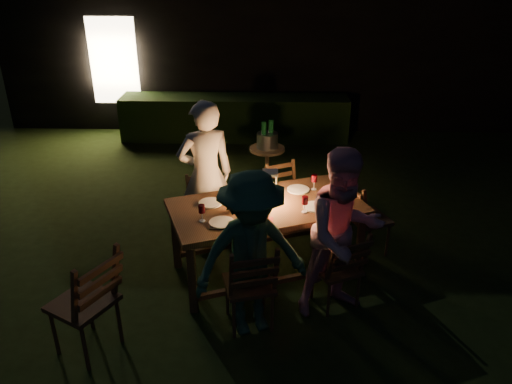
{
  "coord_description": "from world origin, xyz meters",
  "views": [
    {
      "loc": [
        0.15,
        -5.27,
        3.2
      ],
      "look_at": [
        0.02,
        -0.4,
        0.85
      ],
      "focal_mm": 35.0,
      "sensor_mm": 36.0,
      "label": 1
    }
  ],
  "objects_px": {
    "chair_far_right": "(286,211)",
    "bottle_bucket_a": "(264,138)",
    "person_house_side": "(206,175)",
    "lantern": "(270,188)",
    "chair_near_left": "(250,299)",
    "bottle_bucket_b": "(271,136)",
    "ice_bucket": "(267,140)",
    "person_opp_right": "(343,234)",
    "chair_spare": "(88,319)",
    "bottle_table": "(244,196)",
    "chair_end": "(366,230)",
    "dining_table": "(267,212)",
    "person_opp_left": "(251,256)",
    "chair_near_right": "(336,281)",
    "side_table": "(267,153)",
    "chair_far_left": "(209,224)"
  },
  "relations": [
    {
      "from": "chair_far_right",
      "to": "bottle_bucket_a",
      "type": "xyz_separation_m",
      "value": [
        -0.3,
        1.12,
        0.57
      ]
    },
    {
      "from": "person_house_side",
      "to": "lantern",
      "type": "height_order",
      "value": "person_house_side"
    },
    {
      "from": "chair_near_left",
      "to": "bottle_bucket_b",
      "type": "relative_size",
      "value": 3.06
    },
    {
      "from": "ice_bucket",
      "to": "person_opp_right",
      "type": "bearing_deg",
      "value": -74.88
    },
    {
      "from": "chair_spare",
      "to": "bottle_bucket_b",
      "type": "height_order",
      "value": "chair_spare"
    },
    {
      "from": "chair_spare",
      "to": "bottle_table",
      "type": "xyz_separation_m",
      "value": [
        1.31,
        1.16,
        0.64
      ]
    },
    {
      "from": "chair_far_right",
      "to": "chair_end",
      "type": "distance_m",
      "value": 1.03
    },
    {
      "from": "chair_far_right",
      "to": "chair_end",
      "type": "bearing_deg",
      "value": 126.3
    },
    {
      "from": "dining_table",
      "to": "person_opp_right",
      "type": "xyz_separation_m",
      "value": [
        0.71,
        -0.61,
        0.1
      ]
    },
    {
      "from": "person_opp_left",
      "to": "bottle_bucket_a",
      "type": "bearing_deg",
      "value": 67.93
    },
    {
      "from": "person_opp_left",
      "to": "bottle_table",
      "type": "relative_size",
      "value": 5.71
    },
    {
      "from": "bottle_table",
      "to": "bottle_bucket_b",
      "type": "relative_size",
      "value": 0.88
    },
    {
      "from": "person_opp_left",
      "to": "bottle_bucket_b",
      "type": "distance_m",
      "value": 3.04
    },
    {
      "from": "person_opp_right",
      "to": "chair_near_right",
      "type": "bearing_deg",
      "value": 88.46
    },
    {
      "from": "chair_spare",
      "to": "bottle_bucket_a",
      "type": "relative_size",
      "value": 3.39
    },
    {
      "from": "bottle_table",
      "to": "ice_bucket",
      "type": "distance_m",
      "value": 2.18
    },
    {
      "from": "side_table",
      "to": "bottle_bucket_b",
      "type": "height_order",
      "value": "bottle_bucket_b"
    },
    {
      "from": "chair_near_right",
      "to": "bottle_bucket_b",
      "type": "height_order",
      "value": "bottle_bucket_b"
    },
    {
      "from": "person_opp_left",
      "to": "side_table",
      "type": "height_order",
      "value": "person_opp_left"
    },
    {
      "from": "person_house_side",
      "to": "side_table",
      "type": "relative_size",
      "value": 2.61
    },
    {
      "from": "person_opp_left",
      "to": "ice_bucket",
      "type": "bearing_deg",
      "value": 67.0
    },
    {
      "from": "lantern",
      "to": "ice_bucket",
      "type": "xyz_separation_m",
      "value": [
        -0.04,
        2.01,
        -0.2
      ]
    },
    {
      "from": "chair_far_right",
      "to": "person_house_side",
      "type": "height_order",
      "value": "person_house_side"
    },
    {
      "from": "chair_near_left",
      "to": "chair_far_right",
      "type": "xyz_separation_m",
      "value": [
        0.39,
        1.79,
        -0.02
      ]
    },
    {
      "from": "chair_far_left",
      "to": "lantern",
      "type": "height_order",
      "value": "lantern"
    },
    {
      "from": "person_opp_right",
      "to": "bottle_table",
      "type": "xyz_separation_m",
      "value": [
        -0.95,
        0.52,
        0.13
      ]
    },
    {
      "from": "chair_near_left",
      "to": "person_opp_left",
      "type": "distance_m",
      "value": 0.51
    },
    {
      "from": "lantern",
      "to": "bottle_bucket_a",
      "type": "height_order",
      "value": "lantern"
    },
    {
      "from": "person_opp_left",
      "to": "chair_near_right",
      "type": "bearing_deg",
      "value": 3.24
    },
    {
      "from": "chair_far_left",
      "to": "bottle_table",
      "type": "xyz_separation_m",
      "value": [
        0.46,
        -0.65,
        0.7
      ]
    },
    {
      "from": "person_house_side",
      "to": "side_table",
      "type": "bearing_deg",
      "value": -136.26
    },
    {
      "from": "chair_spare",
      "to": "lantern",
      "type": "height_order",
      "value": "lantern"
    },
    {
      "from": "chair_far_right",
      "to": "chair_spare",
      "type": "distance_m",
      "value": 2.8
    },
    {
      "from": "dining_table",
      "to": "chair_near_left",
      "type": "xyz_separation_m",
      "value": [
        -0.15,
        -0.88,
        -0.45
      ]
    },
    {
      "from": "chair_far_left",
      "to": "bottle_bucket_a",
      "type": "relative_size",
      "value": 2.81
    },
    {
      "from": "bottle_table",
      "to": "dining_table",
      "type": "bearing_deg",
      "value": 20.76
    },
    {
      "from": "lantern",
      "to": "person_opp_right",
      "type": "bearing_deg",
      "value": -44.55
    },
    {
      "from": "person_house_side",
      "to": "ice_bucket",
      "type": "height_order",
      "value": "person_house_side"
    },
    {
      "from": "chair_far_left",
      "to": "chair_far_right",
      "type": "xyz_separation_m",
      "value": [
        0.93,
        0.35,
        -0.0
      ]
    },
    {
      "from": "dining_table",
      "to": "chair_spare",
      "type": "distance_m",
      "value": 2.03
    },
    {
      "from": "chair_near_left",
      "to": "chair_near_right",
      "type": "bearing_deg",
      "value": 5.9
    },
    {
      "from": "chair_near_left",
      "to": "person_house_side",
      "type": "relative_size",
      "value": 0.55
    },
    {
      "from": "chair_near_right",
      "to": "bottle_bucket_a",
      "type": "bearing_deg",
      "value": 81.38
    },
    {
      "from": "chair_far_left",
      "to": "chair_end",
      "type": "distance_m",
      "value": 1.85
    },
    {
      "from": "dining_table",
      "to": "chair_far_left",
      "type": "bearing_deg",
      "value": 120.42
    },
    {
      "from": "chair_near_left",
      "to": "ice_bucket",
      "type": "distance_m",
      "value": 3.0
    },
    {
      "from": "dining_table",
      "to": "ice_bucket",
      "type": "relative_size",
      "value": 7.37
    },
    {
      "from": "chair_spare",
      "to": "bottle_bucket_b",
      "type": "bearing_deg",
      "value": 3.51
    },
    {
      "from": "chair_far_right",
      "to": "person_opp_left",
      "type": "relative_size",
      "value": 0.56
    },
    {
      "from": "chair_near_right",
      "to": "person_opp_left",
      "type": "bearing_deg",
      "value": 179.1
    }
  ]
}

